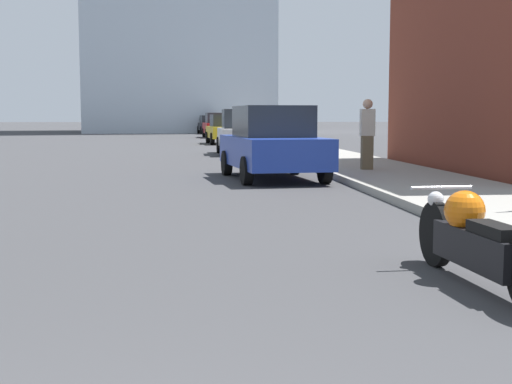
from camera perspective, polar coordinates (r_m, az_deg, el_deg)
sidewalk at (r=41.91m, az=1.09°, el=4.11°), size 2.94×240.00×0.15m
motorcycle at (r=6.56m, az=17.11°, el=-3.68°), size 0.62×2.46×0.83m
parked_car_blue at (r=16.99m, az=1.34°, el=3.91°), size 2.31×4.50×1.74m
parked_car_white at (r=28.29m, az=-1.03°, el=4.80°), size 1.99×3.92×1.78m
parked_car_yellow at (r=39.24m, az=-2.54°, el=5.04°), size 1.98×4.29×1.62m
parked_car_red at (r=51.04m, az=-3.13°, el=5.34°), size 2.05×4.61×1.76m
parked_car_black at (r=62.33m, az=-3.71°, el=5.41°), size 2.24×4.05×1.60m
pedestrian at (r=18.37m, az=8.89°, el=4.69°), size 0.36×0.25×1.78m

